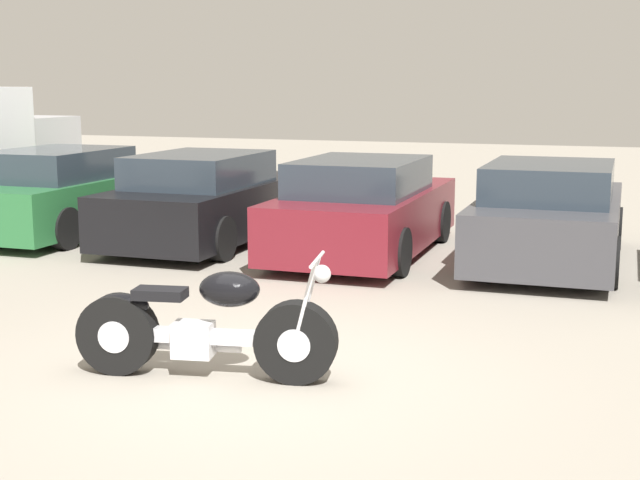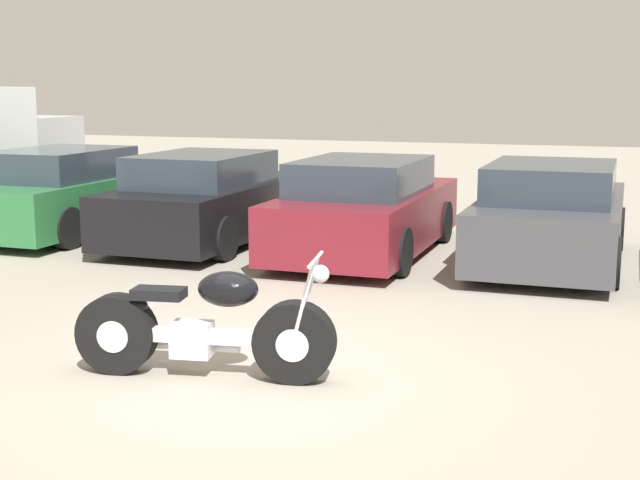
{
  "view_description": "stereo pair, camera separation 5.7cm",
  "coord_description": "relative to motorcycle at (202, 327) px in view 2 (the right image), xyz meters",
  "views": [
    {
      "loc": [
        2.91,
        -6.77,
        2.5
      ],
      "look_at": [
        -0.12,
        2.01,
        0.85
      ],
      "focal_mm": 50.0,
      "sensor_mm": 36.0,
      "label": 1
    },
    {
      "loc": [
        2.97,
        -6.75,
        2.5
      ],
      "look_at": [
        -0.12,
        2.01,
        0.85
      ],
      "focal_mm": 50.0,
      "sensor_mm": 36.0,
      "label": 2
    }
  ],
  "objects": [
    {
      "name": "parked_car_dark_grey",
      "position": [
        2.35,
        5.97,
        0.22
      ],
      "size": [
        1.92,
        4.35,
        1.42
      ],
      "color": "#3D3D42",
      "rests_on": "ground_plane"
    },
    {
      "name": "parked_car_black",
      "position": [
        -2.88,
        5.91,
        0.22
      ],
      "size": [
        1.92,
        4.35,
        1.42
      ],
      "color": "black",
      "rests_on": "ground_plane"
    },
    {
      "name": "ground_plane",
      "position": [
        0.42,
        0.17,
        -0.44
      ],
      "size": [
        60.0,
        60.0,
        0.0
      ],
      "primitive_type": "plane",
      "color": "gray"
    },
    {
      "name": "parked_car_maroon",
      "position": [
        -0.26,
        5.76,
        0.22
      ],
      "size": [
        1.92,
        4.35,
        1.42
      ],
      "color": "maroon",
      "rests_on": "ground_plane"
    },
    {
      "name": "motorcycle",
      "position": [
        0.0,
        0.0,
        0.0
      ],
      "size": [
        2.27,
        0.77,
        1.08
      ],
      "color": "black",
      "rests_on": "ground_plane"
    },
    {
      "name": "parked_car_green",
      "position": [
        -5.49,
        5.94,
        0.22
      ],
      "size": [
        1.92,
        4.35,
        1.42
      ],
      "color": "#286B38",
      "rests_on": "ground_plane"
    }
  ]
}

